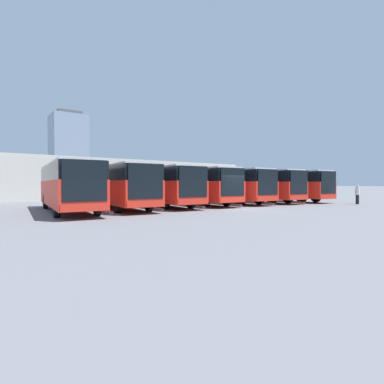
% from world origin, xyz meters
% --- Properties ---
extents(ground_plane, '(600.00, 600.00, 0.00)m').
position_xyz_m(ground_plane, '(0.00, 0.00, 0.00)').
color(ground_plane, slate).
extents(bus_0, '(3.48, 11.64, 3.19)m').
position_xyz_m(bus_0, '(-11.18, -5.11, 1.78)').
color(bus_0, red).
rests_on(bus_0, ground_plane).
extents(curb_divider_0, '(0.69, 5.09, 0.15)m').
position_xyz_m(curb_divider_0, '(-9.32, -3.41, 0.07)').
color(curb_divider_0, '#B2B2AD').
rests_on(curb_divider_0, ground_plane).
extents(bus_1, '(3.48, 11.64, 3.19)m').
position_xyz_m(bus_1, '(-7.45, -5.69, 1.78)').
color(bus_1, red).
rests_on(bus_1, ground_plane).
extents(curb_divider_1, '(0.69, 5.09, 0.15)m').
position_xyz_m(curb_divider_1, '(-5.59, -4.00, 0.07)').
color(curb_divider_1, '#B2B2AD').
rests_on(curb_divider_1, ground_plane).
extents(bus_2, '(3.48, 11.64, 3.19)m').
position_xyz_m(bus_2, '(-3.73, -6.02, 1.78)').
color(bus_2, red).
rests_on(bus_2, ground_plane).
extents(curb_divider_2, '(0.69, 5.09, 0.15)m').
position_xyz_m(curb_divider_2, '(-1.86, -4.33, 0.07)').
color(curb_divider_2, '#B2B2AD').
rests_on(curb_divider_2, ground_plane).
extents(bus_3, '(3.48, 11.64, 3.19)m').
position_xyz_m(bus_3, '(0.00, -6.24, 1.78)').
color(bus_3, red).
rests_on(bus_3, ground_plane).
extents(curb_divider_3, '(0.69, 5.09, 0.15)m').
position_xyz_m(curb_divider_3, '(1.86, -4.54, 0.07)').
color(curb_divider_3, '#B2B2AD').
rests_on(curb_divider_3, ground_plane).
extents(bus_4, '(3.48, 11.64, 3.19)m').
position_xyz_m(bus_4, '(3.73, -6.13, 1.78)').
color(bus_4, red).
rests_on(bus_4, ground_plane).
extents(curb_divider_4, '(0.69, 5.09, 0.15)m').
position_xyz_m(curb_divider_4, '(5.59, -4.44, 0.07)').
color(curb_divider_4, '#B2B2AD').
rests_on(curb_divider_4, ground_plane).
extents(bus_5, '(3.48, 11.64, 3.19)m').
position_xyz_m(bus_5, '(7.46, -5.78, 1.78)').
color(bus_5, red).
rests_on(bus_5, ground_plane).
extents(curb_divider_5, '(0.69, 5.09, 0.15)m').
position_xyz_m(curb_divider_5, '(9.32, -4.09, 0.07)').
color(curb_divider_5, '#B2B2AD').
rests_on(curb_divider_5, ground_plane).
extents(bus_6, '(3.48, 11.64, 3.19)m').
position_xyz_m(bus_6, '(11.18, -5.11, 1.78)').
color(bus_6, red).
rests_on(bus_6, ground_plane).
extents(pedestrian, '(0.56, 0.56, 1.78)m').
position_xyz_m(pedestrian, '(-12.43, 2.38, 0.95)').
color(pedestrian, black).
rests_on(pedestrian, ground_plane).
extents(station_building, '(38.60, 13.33, 5.14)m').
position_xyz_m(station_building, '(0.00, -26.04, 2.60)').
color(station_building, beige).
rests_on(station_building, ground_plane).
extents(office_tower, '(21.27, 21.27, 49.48)m').
position_xyz_m(office_tower, '(-33.09, -192.78, 24.14)').
color(office_tower, '#7F8EA3').
rests_on(office_tower, ground_plane).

